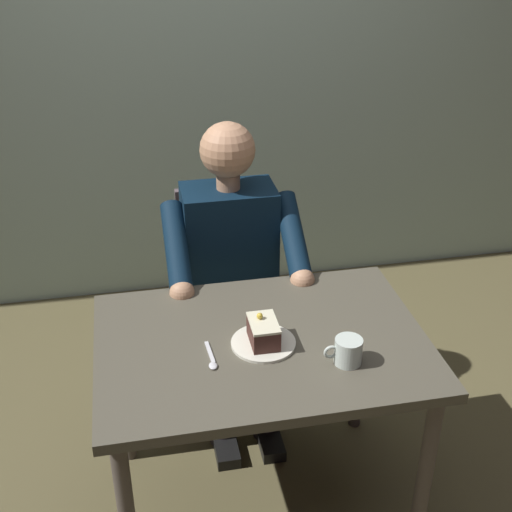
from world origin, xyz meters
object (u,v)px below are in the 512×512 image
cake_slice (265,331)px  dessert_spoon (212,360)px  seated_person (233,274)px  coffee_cup (348,351)px  dining_table (262,362)px  chair (227,285)px

cake_slice → dessert_spoon: size_ratio=0.90×
seated_person → coffee_cup: size_ratio=10.34×
dining_table → chair: size_ratio=1.17×
dining_table → cake_slice: size_ratio=8.15×
dining_table → dessert_spoon: (0.17, 0.08, 0.09)m
cake_slice → dessert_spoon: (0.18, 0.05, -0.04)m
chair → coffee_cup: size_ratio=7.49×
cake_slice → dessert_spoon: cake_slice is taller
dining_table → coffee_cup: size_ratio=8.79×
dessert_spoon → coffee_cup: bearing=167.6°
cake_slice → coffee_cup: 0.26m
dining_table → chair: (0.00, -0.72, -0.14)m
dining_table → seated_person: (0.00, -0.55, 0.01)m
seated_person → dessert_spoon: (0.17, 0.63, 0.08)m
cake_slice → dining_table: bearing=-79.9°
chair → dessert_spoon: chair is taller
chair → coffee_cup: 0.95m
cake_slice → coffee_cup: size_ratio=1.08×
coffee_cup → dining_table: bearing=-35.5°
cake_slice → coffee_cup: (-0.22, 0.14, -0.00)m
coffee_cup → dessert_spoon: size_ratio=0.83×
cake_slice → dessert_spoon: 0.19m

